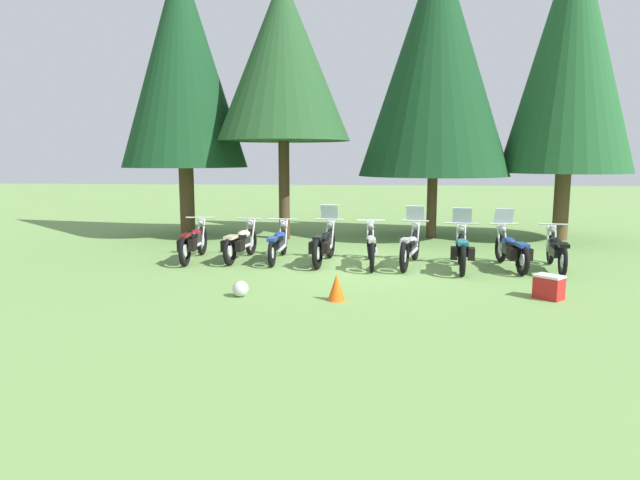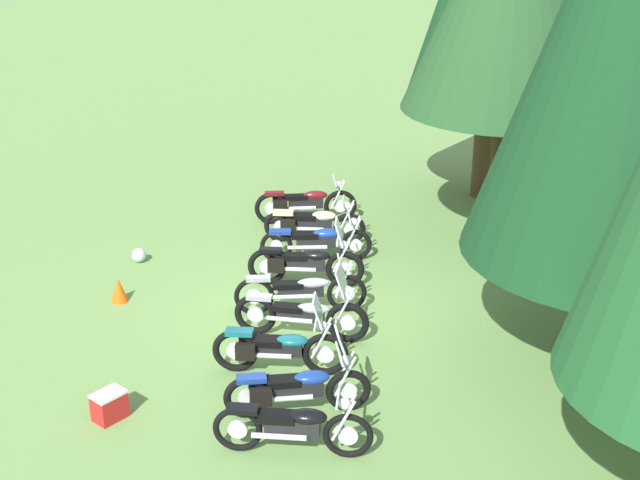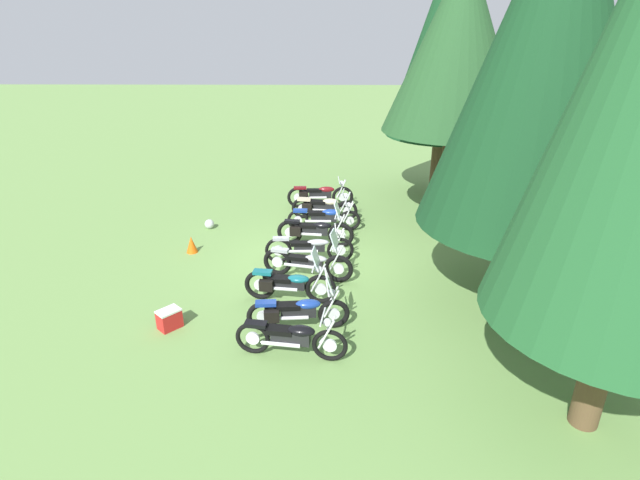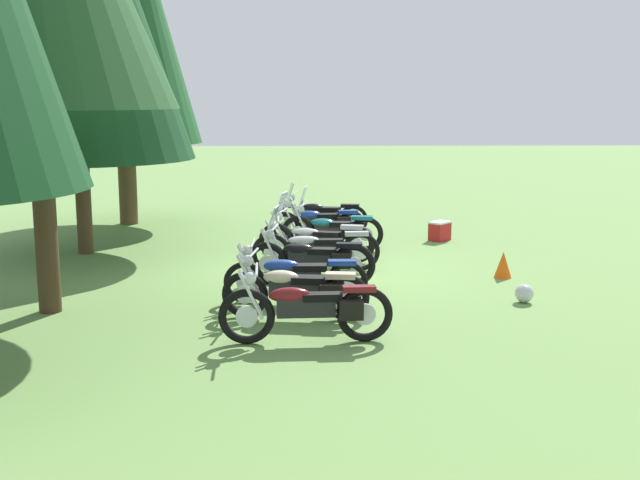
{
  "view_description": "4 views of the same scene",
  "coord_description": "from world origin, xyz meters",
  "px_view_note": "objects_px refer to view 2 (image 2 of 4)",
  "views": [
    {
      "loc": [
        0.07,
        -13.03,
        2.53
      ],
      "look_at": [
        -1.08,
        -0.28,
        0.63
      ],
      "focal_mm": 31.03,
      "sensor_mm": 36.0,
      "label": 1
    },
    {
      "loc": [
        14.63,
        -0.32,
        7.65
      ],
      "look_at": [
        -1.3,
        0.43,
        0.84
      ],
      "focal_mm": 50.19,
      "sensor_mm": 36.0,
      "label": 2
    },
    {
      "loc": [
        12.5,
        0.46,
        6.14
      ],
      "look_at": [
        -0.25,
        0.29,
        0.51
      ],
      "focal_mm": 28.26,
      "sensor_mm": 36.0,
      "label": 3
    },
    {
      "loc": [
        -14.44,
        0.35,
        3.22
      ],
      "look_at": [
        -0.24,
        -0.06,
        0.67
      ],
      "focal_mm": 44.41,
      "sensor_mm": 36.0,
      "label": 4
    }
  ],
  "objects_px": {
    "motorcycle_4": "(302,290)",
    "traffic_cone": "(119,290)",
    "motorcycle_0": "(304,203)",
    "dropped_helmet": "(139,255)",
    "motorcycle_3": "(305,263)",
    "picnic_cooler": "(109,406)",
    "motorcycle_8": "(294,426)",
    "motorcycle_1": "(313,223)",
    "motorcycle_5": "(303,314)",
    "motorcycle_7": "(296,387)",
    "motorcycle_2": "(317,241)",
    "motorcycle_6": "(278,347)"
  },
  "relations": [
    {
      "from": "motorcycle_5",
      "to": "motorcycle_3",
      "type": "bearing_deg",
      "value": 100.34
    },
    {
      "from": "motorcycle_1",
      "to": "traffic_cone",
      "type": "distance_m",
      "value": 4.57
    },
    {
      "from": "picnic_cooler",
      "to": "traffic_cone",
      "type": "distance_m",
      "value": 3.87
    },
    {
      "from": "motorcycle_2",
      "to": "motorcycle_3",
      "type": "height_order",
      "value": "motorcycle_3"
    },
    {
      "from": "motorcycle_7",
      "to": "motorcycle_8",
      "type": "relative_size",
      "value": 0.99
    },
    {
      "from": "motorcycle_3",
      "to": "motorcycle_8",
      "type": "xyz_separation_m",
      "value": [
        5.34,
        -0.32,
        -0.01
      ]
    },
    {
      "from": "motorcycle_1",
      "to": "motorcycle_3",
      "type": "bearing_deg",
      "value": -89.22
    },
    {
      "from": "motorcycle_0",
      "to": "motorcycle_3",
      "type": "distance_m",
      "value": 3.27
    },
    {
      "from": "picnic_cooler",
      "to": "traffic_cone",
      "type": "xyz_separation_m",
      "value": [
        -3.84,
        -0.47,
        0.02
      ]
    },
    {
      "from": "motorcycle_1",
      "to": "motorcycle_3",
      "type": "relative_size",
      "value": 0.97
    },
    {
      "from": "motorcycle_3",
      "to": "motorcycle_6",
      "type": "bearing_deg",
      "value": -92.09
    },
    {
      "from": "motorcycle_2",
      "to": "motorcycle_8",
      "type": "relative_size",
      "value": 1.03
    },
    {
      "from": "motorcycle_1",
      "to": "motorcycle_6",
      "type": "distance_m",
      "value": 5.36
    },
    {
      "from": "motorcycle_0",
      "to": "motorcycle_2",
      "type": "xyz_separation_m",
      "value": [
        2.1,
        0.2,
        -0.02
      ]
    },
    {
      "from": "motorcycle_6",
      "to": "motorcycle_8",
      "type": "distance_m",
      "value": 2.16
    },
    {
      "from": "motorcycle_4",
      "to": "dropped_helmet",
      "type": "bearing_deg",
      "value": 142.35
    },
    {
      "from": "motorcycle_3",
      "to": "motorcycle_8",
      "type": "relative_size",
      "value": 1.01
    },
    {
      "from": "motorcycle_4",
      "to": "motorcycle_8",
      "type": "relative_size",
      "value": 1.08
    },
    {
      "from": "motorcycle_5",
      "to": "picnic_cooler",
      "type": "bearing_deg",
      "value": -128.88
    },
    {
      "from": "motorcycle_6",
      "to": "traffic_cone",
      "type": "relative_size",
      "value": 4.57
    },
    {
      "from": "picnic_cooler",
      "to": "traffic_cone",
      "type": "relative_size",
      "value": 1.2
    },
    {
      "from": "motorcycle_7",
      "to": "motorcycle_5",
      "type": "bearing_deg",
      "value": 81.41
    },
    {
      "from": "motorcycle_1",
      "to": "motorcycle_6",
      "type": "xyz_separation_m",
      "value": [
        5.31,
        -0.76,
        0.02
      ]
    },
    {
      "from": "motorcycle_0",
      "to": "picnic_cooler",
      "type": "relative_size",
      "value": 4.03
    },
    {
      "from": "motorcycle_1",
      "to": "motorcycle_5",
      "type": "distance_m",
      "value": 4.19
    },
    {
      "from": "motorcycle_2",
      "to": "motorcycle_5",
      "type": "xyz_separation_m",
      "value": [
        3.23,
        -0.39,
        0.01
      ]
    },
    {
      "from": "motorcycle_2",
      "to": "dropped_helmet",
      "type": "height_order",
      "value": "motorcycle_2"
    },
    {
      "from": "motorcycle_0",
      "to": "motorcycle_6",
      "type": "height_order",
      "value": "motorcycle_6"
    },
    {
      "from": "motorcycle_8",
      "to": "picnic_cooler",
      "type": "relative_size",
      "value": 3.87
    },
    {
      "from": "motorcycle_0",
      "to": "motorcycle_7",
      "type": "height_order",
      "value": "motorcycle_7"
    },
    {
      "from": "motorcycle_8",
      "to": "traffic_cone",
      "type": "distance_m",
      "value": 5.78
    },
    {
      "from": "motorcycle_4",
      "to": "picnic_cooler",
      "type": "xyz_separation_m",
      "value": [
        3.22,
        -2.93,
        -0.23
      ]
    },
    {
      "from": "motorcycle_8",
      "to": "motorcycle_0",
      "type": "bearing_deg",
      "value": 95.51
    },
    {
      "from": "motorcycle_3",
      "to": "motorcycle_6",
      "type": "xyz_separation_m",
      "value": [
        3.19,
        -0.52,
        -0.01
      ]
    },
    {
      "from": "motorcycle_4",
      "to": "traffic_cone",
      "type": "relative_size",
      "value": 5.03
    },
    {
      "from": "motorcycle_4",
      "to": "motorcycle_7",
      "type": "xyz_separation_m",
      "value": [
        3.23,
        -0.17,
        0.0
      ]
    },
    {
      "from": "motorcycle_0",
      "to": "dropped_helmet",
      "type": "relative_size",
      "value": 7.8
    },
    {
      "from": "motorcycle_7",
      "to": "traffic_cone",
      "type": "xyz_separation_m",
      "value": [
        -3.85,
        -3.23,
        -0.22
      ]
    },
    {
      "from": "motorcycle_4",
      "to": "motorcycle_7",
      "type": "distance_m",
      "value": 3.23
    },
    {
      "from": "motorcycle_4",
      "to": "motorcycle_1",
      "type": "bearing_deg",
      "value": 82.73
    },
    {
      "from": "motorcycle_1",
      "to": "motorcycle_0",
      "type": "bearing_deg",
      "value": 104.75
    },
    {
      "from": "picnic_cooler",
      "to": "motorcycle_5",
      "type": "bearing_deg",
      "value": 128.05
    },
    {
      "from": "motorcycle_5",
      "to": "dropped_helmet",
      "type": "xyz_separation_m",
      "value": [
        -3.33,
        -3.28,
        -0.31
      ]
    },
    {
      "from": "motorcycle_3",
      "to": "motorcycle_4",
      "type": "height_order",
      "value": "motorcycle_3"
    },
    {
      "from": "picnic_cooler",
      "to": "motorcycle_1",
      "type": "bearing_deg",
      "value": 153.22
    },
    {
      "from": "motorcycle_4",
      "to": "motorcycle_5",
      "type": "relative_size",
      "value": 1.04
    },
    {
      "from": "motorcycle_3",
      "to": "motorcycle_6",
      "type": "height_order",
      "value": "motorcycle_3"
    },
    {
      "from": "motorcycle_1",
      "to": "motorcycle_8",
      "type": "bearing_deg",
      "value": -86.97
    },
    {
      "from": "traffic_cone",
      "to": "motorcycle_0",
      "type": "bearing_deg",
      "value": 136.55
    },
    {
      "from": "motorcycle_6",
      "to": "motorcycle_8",
      "type": "height_order",
      "value": "motorcycle_6"
    }
  ]
}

